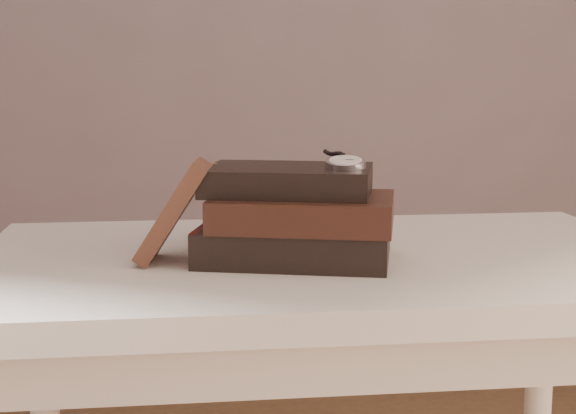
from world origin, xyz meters
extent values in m
cube|color=silver|center=(0.00, 0.35, 0.73)|extent=(1.00, 0.60, 0.04)
cube|color=white|center=(0.00, 0.35, 0.67)|extent=(0.88, 0.49, 0.08)
cube|color=black|center=(-0.05, 0.31, 0.77)|extent=(0.30, 0.24, 0.05)
cube|color=beige|center=(-0.05, 0.31, 0.77)|extent=(0.29, 0.22, 0.04)
cube|color=gold|center=(-0.16, 0.37, 0.77)|extent=(0.01, 0.01, 0.05)
cube|color=maroon|center=(-0.17, 0.34, 0.77)|extent=(0.05, 0.16, 0.05)
cube|color=black|center=(-0.04, 0.30, 0.82)|extent=(0.28, 0.23, 0.04)
cube|color=beige|center=(-0.03, 0.30, 0.82)|extent=(0.27, 0.21, 0.03)
cube|color=gold|center=(-0.15, 0.35, 0.82)|extent=(0.01, 0.01, 0.04)
cube|color=black|center=(-0.06, 0.32, 0.86)|extent=(0.26, 0.21, 0.04)
cube|color=beige|center=(-0.05, 0.32, 0.86)|extent=(0.25, 0.20, 0.03)
cube|color=gold|center=(-0.16, 0.37, 0.86)|extent=(0.01, 0.01, 0.04)
cube|color=#3C2017|center=(-0.22, 0.32, 0.82)|extent=(0.11, 0.11, 0.14)
cylinder|color=silver|center=(0.02, 0.28, 0.89)|extent=(0.07, 0.07, 0.02)
cylinder|color=white|center=(0.02, 0.28, 0.89)|extent=(0.05, 0.05, 0.01)
torus|color=silver|center=(0.02, 0.28, 0.89)|extent=(0.06, 0.06, 0.01)
cylinder|color=silver|center=(0.02, 0.31, 0.89)|extent=(0.01, 0.01, 0.01)
cube|color=black|center=(0.02, 0.28, 0.89)|extent=(0.01, 0.01, 0.00)
cube|color=black|center=(0.02, 0.27, 0.89)|extent=(0.01, 0.00, 0.00)
sphere|color=black|center=(0.02, 0.31, 0.89)|extent=(0.01, 0.01, 0.01)
sphere|color=black|center=(0.02, 0.32, 0.89)|extent=(0.01, 0.01, 0.01)
sphere|color=black|center=(0.02, 0.34, 0.90)|extent=(0.01, 0.01, 0.01)
sphere|color=black|center=(0.02, 0.35, 0.89)|extent=(0.01, 0.01, 0.01)
sphere|color=black|center=(0.02, 0.36, 0.89)|extent=(0.01, 0.01, 0.01)
sphere|color=black|center=(0.01, 0.37, 0.89)|extent=(0.01, 0.01, 0.01)
sphere|color=black|center=(0.01, 0.38, 0.89)|extent=(0.01, 0.01, 0.01)
sphere|color=black|center=(0.01, 0.39, 0.89)|extent=(0.01, 0.01, 0.01)
sphere|color=black|center=(0.01, 0.40, 0.89)|extent=(0.01, 0.01, 0.01)
torus|color=silver|center=(-0.14, 0.42, 0.82)|extent=(0.05, 0.03, 0.05)
torus|color=silver|center=(-0.09, 0.40, 0.82)|extent=(0.05, 0.03, 0.05)
cylinder|color=silver|center=(-0.12, 0.41, 0.83)|extent=(0.02, 0.01, 0.00)
cylinder|color=silver|center=(-0.15, 0.48, 0.82)|extent=(0.03, 0.11, 0.03)
cylinder|color=silver|center=(-0.05, 0.46, 0.82)|extent=(0.03, 0.11, 0.03)
camera|label=1|loc=(-0.20, -0.83, 1.01)|focal=52.40mm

